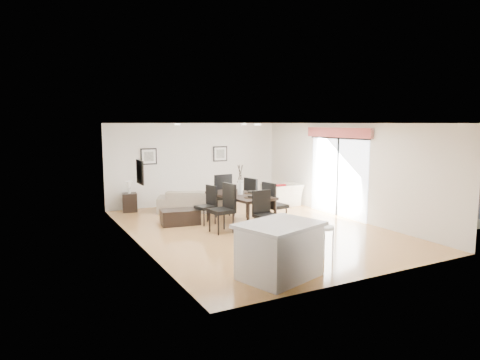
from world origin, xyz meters
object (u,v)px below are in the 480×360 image
side_table (130,202)px  bar_stool (324,232)px  dining_table (240,197)px  dining_chair_efar (254,196)px  dining_chair_wnear (225,205)px  coffee_table (180,217)px  dining_chair_wfar (208,203)px  dining_chair_enear (272,202)px  dining_chair_foot (221,193)px  armchair (282,195)px  kitchen_island (279,250)px  sofa (196,200)px  dining_chair_head (264,211)px

side_table → bar_stool: bar_stool is taller
dining_table → dining_chair_efar: 0.84m
dining_chair_wnear → coffee_table: dining_chair_wnear is taller
dining_chair_wfar → coffee_table: bearing=-123.1°
dining_chair_efar → bar_stool: bearing=156.5°
dining_chair_wnear → dining_chair_efar: bearing=118.7°
bar_stool → dining_chair_enear: bearing=74.0°
dining_chair_efar → side_table: (-2.90, 2.61, -0.37)m
dining_chair_foot → bar_stool: (-0.26, -5.01, 0.01)m
armchair → bar_stool: bearing=61.9°
coffee_table → bar_stool: bearing=-67.0°
dining_table → side_table: size_ratio=3.68×
dining_table → kitchen_island: bearing=-115.9°
dining_table → coffee_table: bearing=142.9°
dining_chair_wnear → bar_stool: size_ratio=1.49×
bar_stool → sofa: bearing=91.3°
dining_chair_enear → dining_chair_efar: 0.98m
side_table → dining_chair_enear: bearing=-51.0°
armchair → dining_chair_foot: bearing=9.5°
armchair → dining_chair_head: (-2.45, -2.94, 0.25)m
dining_table → dining_chair_efar: size_ratio=1.79×
sofa → coffee_table: sofa is taller
dining_chair_foot → bar_stool: bearing=83.5°
sofa → dining_chair_wnear: 2.69m
armchair → dining_chair_wfar: 3.38m
coffee_table → dining_chair_foot: bearing=25.5°
dining_chair_head → coffee_table: 2.49m
sofa → dining_table: (0.39, -2.17, 0.40)m
sofa → bar_stool: 5.98m
dining_chair_enear → bar_stool: bearing=156.8°
dining_chair_wfar → dining_chair_foot: 1.00m
sofa → bar_stool: bar_stool is taller
kitchen_island → sofa: bearing=64.8°
armchair → dining_chair_wnear: 3.84m
dining_chair_wfar → dining_chair_efar: size_ratio=0.89×
sofa → kitchen_island: 6.03m
side_table → kitchen_island: 6.96m
dining_chair_wnear → coffee_table: 1.54m
dining_table → coffee_table: 1.70m
coffee_table → dining_chair_efar: bearing=0.4°
dining_chair_enear → coffee_table: size_ratio=1.15×
dining_chair_efar → coffee_table: 2.18m
sofa → dining_table: bearing=124.5°
dining_chair_enear → side_table: dining_chair_enear is taller
dining_chair_wnear → bar_stool: dining_chair_wnear is taller
sofa → kitchen_island: (-0.83, -5.97, 0.16)m
dining_chair_enear → armchair: bearing=-45.6°
dining_table → side_table: dining_table is taller
side_table → dining_chair_efar: bearing=-41.9°
dining_chair_enear → dining_chair_foot: 1.85m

